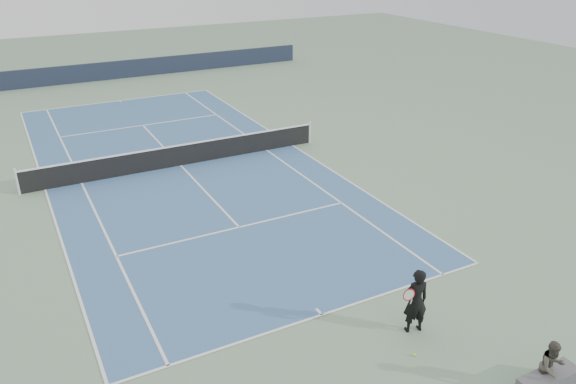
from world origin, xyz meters
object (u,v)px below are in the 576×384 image
tennis_net (180,155)px  spectator_bench (550,374)px  tennis_ball (414,355)px  tennis_player (416,301)px

tennis_net → spectator_bench: size_ratio=8.31×
tennis_net → tennis_ball: (1.12, -14.23, -0.47)m
tennis_net → spectator_bench: 16.71m
tennis_ball → spectator_bench: (1.81, -2.22, 0.43)m
tennis_player → tennis_ball: bearing=-127.0°
tennis_player → tennis_ball: tennis_player is taller
tennis_ball → tennis_net: bearing=94.5°
spectator_bench → tennis_ball: bearing=129.2°
tennis_net → tennis_player: bearing=-82.8°
tennis_player → spectator_bench: size_ratio=1.14×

